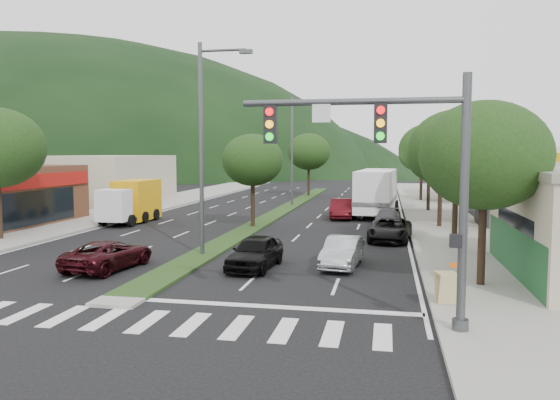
% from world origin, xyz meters
% --- Properties ---
extents(ground, '(160.00, 160.00, 0.00)m').
position_xyz_m(ground, '(0.00, 0.00, 0.00)').
color(ground, black).
rests_on(ground, ground).
extents(sidewalk_right, '(5.00, 90.00, 0.15)m').
position_xyz_m(sidewalk_right, '(12.50, 25.00, 0.07)').
color(sidewalk_right, gray).
rests_on(sidewalk_right, ground).
extents(sidewalk_left, '(6.00, 90.00, 0.15)m').
position_xyz_m(sidewalk_left, '(-13.00, 25.00, 0.07)').
color(sidewalk_left, gray).
rests_on(sidewalk_left, ground).
extents(median, '(1.60, 56.00, 0.12)m').
position_xyz_m(median, '(0.00, 28.00, 0.06)').
color(median, '#203613').
rests_on(median, ground).
extents(crosswalk, '(19.00, 2.20, 0.01)m').
position_xyz_m(crosswalk, '(0.00, -2.00, 0.01)').
color(crosswalk, silver).
rests_on(crosswalk, ground).
extents(traffic_signal, '(6.12, 0.40, 7.00)m').
position_xyz_m(traffic_signal, '(9.03, -1.54, 4.65)').
color(traffic_signal, '#47494C').
rests_on(traffic_signal, ground).
extents(gas_canopy, '(12.20, 8.20, 5.25)m').
position_xyz_m(gas_canopy, '(19.00, 22.00, 4.65)').
color(gas_canopy, silver).
rests_on(gas_canopy, ground).
extents(bldg_left_far, '(9.00, 14.00, 4.60)m').
position_xyz_m(bldg_left_far, '(-19.00, 34.00, 2.30)').
color(bldg_left_far, beige).
rests_on(bldg_left_far, ground).
extents(bldg_right_far, '(10.00, 16.00, 5.20)m').
position_xyz_m(bldg_right_far, '(19.50, 44.00, 2.60)').
color(bldg_right_far, beige).
rests_on(bldg_right_far, ground).
extents(hill_far, '(176.00, 132.00, 82.00)m').
position_xyz_m(hill_far, '(-80.00, 110.00, 0.00)').
color(hill_far, black).
rests_on(hill_far, ground).
extents(tree_r_a, '(4.60, 4.60, 6.63)m').
position_xyz_m(tree_r_a, '(12.00, 4.00, 4.82)').
color(tree_r_a, black).
rests_on(tree_r_a, sidewalk_right).
extents(tree_r_b, '(4.80, 4.80, 6.94)m').
position_xyz_m(tree_r_b, '(12.00, 12.00, 5.04)').
color(tree_r_b, black).
rests_on(tree_r_b, sidewalk_right).
extents(tree_r_c, '(4.40, 4.40, 6.48)m').
position_xyz_m(tree_r_c, '(12.00, 20.00, 4.75)').
color(tree_r_c, black).
rests_on(tree_r_c, sidewalk_right).
extents(tree_r_d, '(5.00, 5.00, 7.17)m').
position_xyz_m(tree_r_d, '(12.00, 30.00, 5.18)').
color(tree_r_d, black).
rests_on(tree_r_d, sidewalk_right).
extents(tree_r_e, '(4.60, 4.60, 6.71)m').
position_xyz_m(tree_r_e, '(12.00, 40.00, 4.89)').
color(tree_r_e, black).
rests_on(tree_r_e, sidewalk_right).
extents(tree_med_near, '(4.00, 4.00, 6.02)m').
position_xyz_m(tree_med_near, '(0.00, 18.00, 4.43)').
color(tree_med_near, black).
rests_on(tree_med_near, median).
extents(tree_med_far, '(4.80, 4.80, 6.94)m').
position_xyz_m(tree_med_far, '(0.00, 44.00, 5.01)').
color(tree_med_far, black).
rests_on(tree_med_far, median).
extents(streetlight_near, '(2.60, 0.25, 10.00)m').
position_xyz_m(streetlight_near, '(0.21, 8.00, 5.58)').
color(streetlight_near, '#47494C').
rests_on(streetlight_near, ground).
extents(streetlight_mid, '(2.60, 0.25, 10.00)m').
position_xyz_m(streetlight_mid, '(0.21, 33.00, 5.58)').
color(streetlight_mid, '#47494C').
rests_on(streetlight_mid, ground).
extents(sedan_silver, '(1.73, 4.03, 1.29)m').
position_xyz_m(sedan_silver, '(6.76, 6.78, 0.65)').
color(sedan_silver, '#B3B6BC').
rests_on(sedan_silver, ground).
extents(suv_maroon, '(2.62, 4.69, 1.24)m').
position_xyz_m(suv_maroon, '(-2.91, 4.43, 0.62)').
color(suv_maroon, '#330B10').
rests_on(suv_maroon, ground).
extents(car_queue_a, '(1.96, 4.24, 1.41)m').
position_xyz_m(car_queue_a, '(3.15, 5.72, 0.70)').
color(car_queue_a, black).
rests_on(car_queue_a, ground).
extents(car_queue_b, '(1.86, 4.27, 1.22)m').
position_xyz_m(car_queue_b, '(8.68, 19.18, 0.61)').
color(car_queue_b, '#46464B').
rests_on(car_queue_b, ground).
extents(car_queue_c, '(1.78, 4.52, 1.47)m').
position_xyz_m(car_queue_c, '(5.28, 24.18, 0.73)').
color(car_queue_c, '#4E0D13').
rests_on(car_queue_c, ground).
extents(car_queue_d, '(2.62, 4.85, 1.29)m').
position_xyz_m(car_queue_d, '(8.83, 14.18, 0.65)').
color(car_queue_d, black).
rests_on(car_queue_d, ground).
extents(box_truck, '(2.42, 6.02, 2.95)m').
position_xyz_m(box_truck, '(-9.00, 19.04, 1.40)').
color(box_truck, white).
rests_on(box_truck, ground).
extents(motorhome, '(3.52, 9.43, 3.55)m').
position_xyz_m(motorhome, '(7.85, 26.72, 1.89)').
color(motorhome, white).
rests_on(motorhome, ground).
extents(a_frame_sign, '(0.74, 0.81, 1.35)m').
position_xyz_m(a_frame_sign, '(10.50, 1.16, 0.75)').
color(a_frame_sign, tan).
rests_on(a_frame_sign, sidewalk_right).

